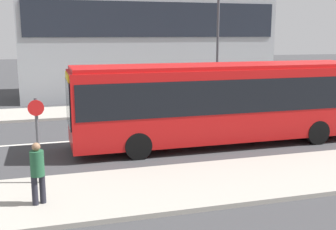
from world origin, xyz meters
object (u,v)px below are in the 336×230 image
object	(u,v)px
city_bus	(221,98)
parked_car_0	(328,99)
street_lamp	(218,28)
bus_stop_sign	(37,134)
pedestrian_near_stop	(37,170)

from	to	relation	value
city_bus	parked_car_0	xyz separation A→B (m)	(8.90, 5.23, -1.20)
parked_car_0	street_lamp	world-z (taller)	street_lamp
bus_stop_sign	street_lamp	size ratio (longest dim) A/B	0.33
city_bus	bus_stop_sign	world-z (taller)	city_bus
bus_stop_sign	parked_car_0	bearing A→B (deg)	27.66
pedestrian_near_stop	street_lamp	xyz separation A→B (m)	(9.82, 11.99, 3.59)
pedestrian_near_stop	city_bus	bearing A→B (deg)	-168.45
bus_stop_sign	city_bus	bearing A→B (deg)	23.84
bus_stop_sign	street_lamp	bearing A→B (deg)	46.72
pedestrian_near_stop	bus_stop_sign	world-z (taller)	bus_stop_sign
pedestrian_near_stop	bus_stop_sign	bearing A→B (deg)	-112.82
parked_car_0	bus_stop_sign	world-z (taller)	bus_stop_sign
bus_stop_sign	street_lamp	distance (m)	14.62
pedestrian_near_stop	parked_car_0	bearing A→B (deg)	-170.33
bus_stop_sign	pedestrian_near_stop	bearing A→B (deg)	-90.54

